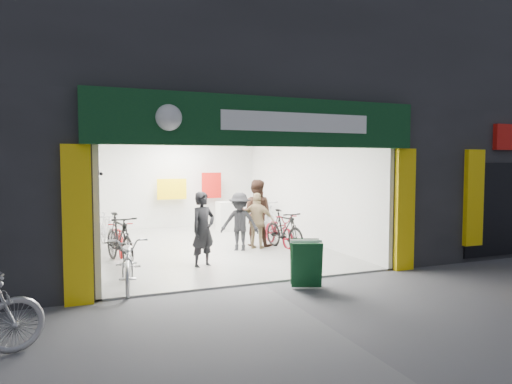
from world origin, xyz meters
TOP-DOWN VIEW (x-y plane):
  - ground at (0.00, 0.00)m, footprint 60.00×60.00m
  - building at (0.91, 4.99)m, footprint 17.00×10.27m
  - bike_left_front at (-2.38, 0.68)m, footprint 0.89×1.96m
  - bike_left_midfront at (-2.37, 2.70)m, footprint 0.92×2.01m
  - bike_left_midback at (-2.29, 3.82)m, footprint 0.60×1.64m
  - bike_left_back at (-2.50, 4.95)m, footprint 0.69×1.65m
  - bike_right_front at (1.80, 2.87)m, footprint 0.72×1.82m
  - bike_right_mid at (1.91, 3.44)m, footprint 0.62×1.72m
  - bike_right_back at (2.50, 5.78)m, footprint 0.58×1.88m
  - customer_a at (-0.69, 1.73)m, footprint 0.72×0.62m
  - customer_b at (1.31, 3.62)m, footprint 1.13×1.08m
  - customer_c at (0.64, 3.11)m, footprint 1.14×0.99m
  - customer_d at (1.17, 3.18)m, footprint 0.94×0.81m
  - sandwich_board at (0.65, -0.50)m, footprint 0.72×0.73m

SIDE VIEW (x-z plane):
  - ground at x=0.00m, z-range 0.00..0.00m
  - bike_left_midback at x=-2.29m, z-range 0.00..0.86m
  - bike_right_mid at x=1.91m, z-range 0.00..0.90m
  - sandwich_board at x=0.65m, z-range 0.04..0.90m
  - bike_left_back at x=-2.50m, z-range 0.00..0.96m
  - bike_left_front at x=-2.38m, z-range 0.00..1.00m
  - bike_right_front at x=1.80m, z-range 0.00..1.07m
  - bike_right_back at x=2.50m, z-range 0.00..1.12m
  - bike_left_midfront at x=-2.37m, z-range 0.00..1.17m
  - customer_d at x=1.17m, z-range 0.00..1.51m
  - customer_c at x=0.64m, z-range 0.00..1.54m
  - customer_a at x=-0.69m, z-range 0.00..1.67m
  - customer_b at x=1.31m, z-range 0.00..1.84m
  - building at x=0.91m, z-range 0.31..8.31m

